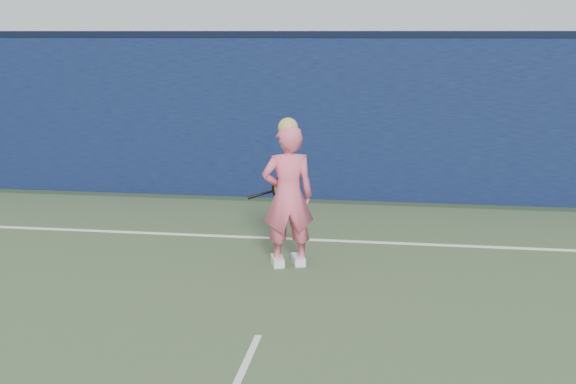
# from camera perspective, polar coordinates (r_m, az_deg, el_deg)

# --- Properties ---
(backstop_wall) EXTENTS (24.00, 0.40, 2.50)m
(backstop_wall) POSITION_cam_1_polar(r_m,az_deg,el_deg) (11.37, 2.75, 5.78)
(backstop_wall) COLOR #0C1237
(backstop_wall) RESTS_ON ground
(wall_cap) EXTENTS (24.00, 0.42, 0.10)m
(wall_cap) POSITION_cam_1_polar(r_m,az_deg,el_deg) (11.29, 2.82, 12.34)
(wall_cap) COLOR black
(wall_cap) RESTS_ON backstop_wall
(player) EXTENTS (0.67, 0.54, 1.68)m
(player) POSITION_cam_1_polar(r_m,az_deg,el_deg) (8.02, 0.00, -0.29)
(player) COLOR #F8607C
(player) RESTS_ON ground
(racket) EXTENTS (0.60, 0.18, 0.32)m
(racket) POSITION_cam_1_polar(r_m,az_deg,el_deg) (8.42, -0.45, 0.23)
(racket) COLOR black
(racket) RESTS_ON ground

